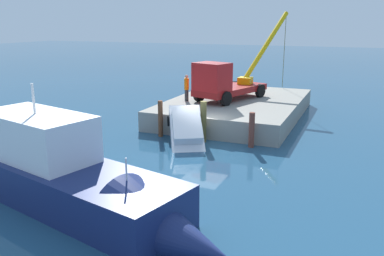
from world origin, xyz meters
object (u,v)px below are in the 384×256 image
at_px(dock_worker, 187,88).
at_px(moored_yacht, 75,192).
at_px(crane_truck, 225,81).
at_px(salvaged_car, 187,133).

bearing_deg(dock_worker, moored_yacht, 7.50).
relative_size(crane_truck, salvaged_car, 2.43).
distance_m(dock_worker, salvaged_car, 6.77).
xyz_separation_m(crane_truck, moored_yacht, (16.28, -0.54, -2.09)).
bearing_deg(dock_worker, crane_truck, 115.41).
xyz_separation_m(salvaged_car, moored_yacht, (9.06, -0.65, -0.07)).
bearing_deg(crane_truck, salvaged_car, 0.88).
height_order(salvaged_car, moored_yacht, moored_yacht).
relative_size(dock_worker, moored_yacht, 0.13).
distance_m(dock_worker, moored_yacht, 15.30).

